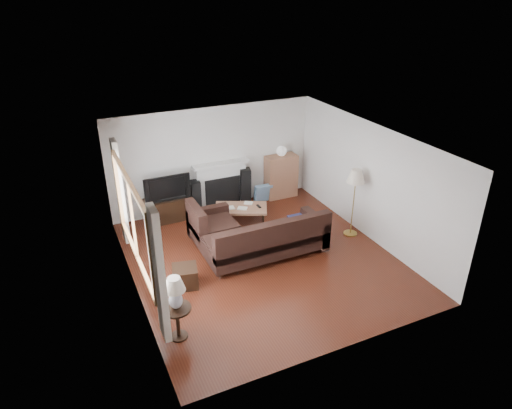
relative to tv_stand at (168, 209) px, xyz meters
name	(u,v)px	position (x,y,z in m)	size (l,w,h in m)	color
room	(263,204)	(1.25, -2.48, 0.98)	(5.10, 5.60, 2.54)	#4C1D11
window	(133,220)	(-1.20, -2.68, 1.28)	(0.12, 2.74, 1.54)	brown
curtain_near	(159,276)	(-1.15, -4.20, 1.13)	(0.10, 0.35, 2.10)	beige
curtain_far	(120,192)	(-1.15, -1.16, 1.13)	(0.10, 0.35, 2.10)	beige
fireplace	(221,184)	(1.40, 0.16, 0.31)	(1.40, 0.26, 1.15)	white
tv_stand	(168,209)	(0.00, 0.00, 0.00)	(1.07, 0.48, 0.54)	black
television	(166,187)	(0.00, 0.00, 0.57)	(1.05, 0.14, 0.61)	black
speaker_left	(196,197)	(0.71, 0.07, 0.14)	(0.23, 0.27, 0.82)	black
speaker_right	(245,186)	(1.99, 0.06, 0.19)	(0.25, 0.30, 0.91)	black
bookshelf	(281,176)	(2.99, 0.05, 0.29)	(0.81, 0.38, 1.11)	#9C6548
globe_lamp	(282,151)	(2.99, 0.05, 0.97)	(0.25, 0.25, 0.25)	white
sectional_sofa	(266,237)	(1.38, -2.37, 0.16)	(2.68, 1.96, 0.87)	black
coffee_table	(241,216)	(1.44, -0.96, -0.04)	(1.17, 0.64, 0.46)	#8A5B42
footstool	(185,276)	(-0.40, -2.66, -0.08)	(0.45, 0.45, 0.38)	black
floor_lamp	(353,203)	(3.47, -2.37, 0.50)	(0.39, 0.39, 1.53)	#A7873A
side_table	(178,322)	(-0.90, -3.94, 0.02)	(0.46, 0.46, 0.57)	black
table_lamp	(175,293)	(-0.90, -3.94, 0.57)	(0.33, 0.33, 0.54)	silver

